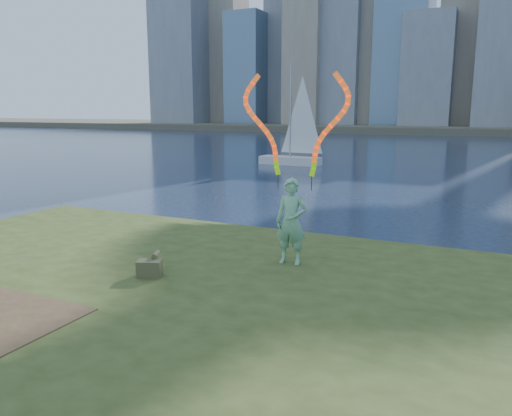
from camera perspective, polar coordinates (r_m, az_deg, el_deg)
The scene contains 6 objects.
ground at distance 9.64m, azimuth -7.54°, elevation -12.91°, with size 320.00×320.00×0.00m, color #18243C.
grassy_knoll at distance 7.87m, azimuth -17.13°, elevation -16.38°, with size 20.00×18.00×0.80m.
far_shore at distance 102.50m, azimuth 23.12°, elevation 8.39°, with size 320.00×40.00×1.20m, color #514B3B.
woman_with_ribbons at distance 10.09m, azimuth 4.17°, elevation 1.31°, with size 2.10×0.47×4.14m.
canvas_bag at distance 9.74m, azimuth -12.02°, elevation -6.65°, with size 0.53×0.60×0.43m.
sailboat at distance 36.45m, azimuth 4.28°, elevation 6.88°, with size 4.78×1.71×7.20m.
Camera 1 is at (4.88, -7.33, 3.91)m, focal length 35.00 mm.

